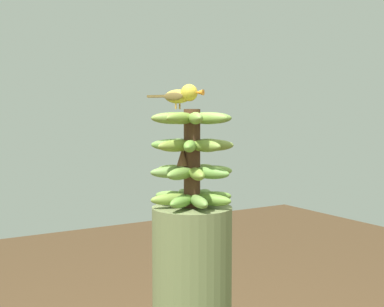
{
  "coord_description": "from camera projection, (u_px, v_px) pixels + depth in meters",
  "views": [
    {
      "loc": [
        0.8,
        1.33,
        1.28
      ],
      "look_at": [
        0.0,
        0.0,
        1.16
      ],
      "focal_mm": 45.24,
      "sensor_mm": 36.0,
      "label": 1
    }
  ],
  "objects": [
    {
      "name": "banana_bunch",
      "position": [
        192.0,
        158.0,
        1.55
      ],
      "size": [
        0.28,
        0.28,
        0.32
      ],
      "color": "#4C2D1E",
      "rests_on": "banana_tree"
    },
    {
      "name": "perched_bird",
      "position": [
        182.0,
        95.0,
        1.54
      ],
      "size": [
        0.12,
        0.18,
        0.08
      ],
      "color": "#C68933",
      "rests_on": "banana_bunch"
    }
  ]
}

